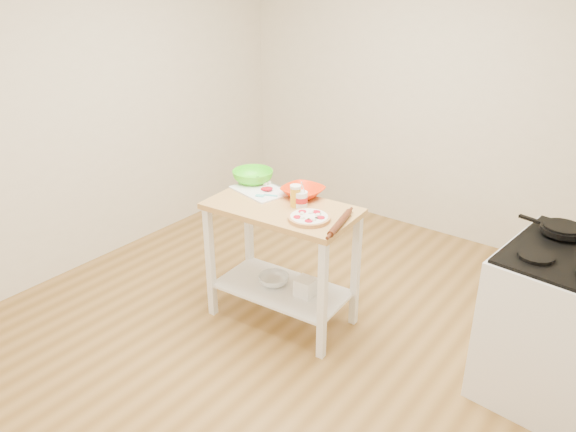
# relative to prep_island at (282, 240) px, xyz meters

# --- Properties ---
(room_shell) EXTENTS (4.04, 4.54, 2.74)m
(room_shell) POSITION_rel_prep_island_xyz_m (0.12, -0.18, 0.71)
(room_shell) COLOR olive
(room_shell) RESTS_ON ground
(prep_island) EXTENTS (1.06, 0.63, 0.90)m
(prep_island) POSITION_rel_prep_island_xyz_m (0.00, 0.00, 0.00)
(prep_island) COLOR tan
(prep_island) RESTS_ON ground
(gas_stove) EXTENTS (0.78, 0.89, 1.11)m
(gas_stove) POSITION_rel_prep_island_xyz_m (1.76, 0.38, -0.17)
(gas_stove) COLOR white
(gas_stove) RESTS_ON ground
(skillet) EXTENTS (0.39, 0.25, 0.03)m
(skillet) POSITION_rel_prep_island_xyz_m (1.62, 0.58, 0.33)
(skillet) COLOR black
(skillet) RESTS_ON gas_stove
(pizza) EXTENTS (0.27, 0.27, 0.04)m
(pizza) POSITION_rel_prep_island_xyz_m (0.27, -0.07, 0.28)
(pizza) COLOR tan
(pizza) RESTS_ON prep_island
(cutting_board) EXTENTS (0.46, 0.38, 0.04)m
(cutting_board) POSITION_rel_prep_island_xyz_m (-0.29, 0.14, 0.27)
(cutting_board) COLOR white
(cutting_board) RESTS_ON prep_island
(spatula) EXTENTS (0.14, 0.10, 0.01)m
(spatula) POSITION_rel_prep_island_xyz_m (-0.18, 0.05, 0.28)
(spatula) COLOR #4FCED0
(spatula) RESTS_ON cutting_board
(knife) EXTENTS (0.27, 0.06, 0.01)m
(knife) POSITION_rel_prep_island_xyz_m (-0.36, 0.27, 0.28)
(knife) COLOR silver
(knife) RESTS_ON cutting_board
(orange_bowl) EXTENTS (0.29, 0.29, 0.07)m
(orange_bowl) POSITION_rel_prep_island_xyz_m (0.01, 0.23, 0.29)
(orange_bowl) COLOR #F33007
(orange_bowl) RESTS_ON prep_island
(green_bowl) EXTENTS (0.31, 0.31, 0.09)m
(green_bowl) POSITION_rel_prep_island_xyz_m (-0.44, 0.22, 0.31)
(green_bowl) COLOR #48E41C
(green_bowl) RESTS_ON prep_island
(beer_pint) EXTENTS (0.08, 0.08, 0.15)m
(beer_pint) POSITION_rel_prep_island_xyz_m (0.07, 0.06, 0.34)
(beer_pint) COLOR gold
(beer_pint) RESTS_ON prep_island
(yogurt_tub) EXTENTS (0.09, 0.09, 0.19)m
(yogurt_tub) POSITION_rel_prep_island_xyz_m (0.11, 0.07, 0.31)
(yogurt_tub) COLOR white
(yogurt_tub) RESTS_ON prep_island
(rolling_pin) EXTENTS (0.13, 0.36, 0.04)m
(rolling_pin) POSITION_rel_prep_island_xyz_m (0.48, -0.03, 0.28)
(rolling_pin) COLOR #542613
(rolling_pin) RESTS_ON prep_island
(shelf_glass_bowl) EXTENTS (0.25, 0.25, 0.07)m
(shelf_glass_bowl) POSITION_rel_prep_island_xyz_m (-0.07, 0.00, -0.35)
(shelf_glass_bowl) COLOR silver
(shelf_glass_bowl) RESTS_ON prep_island
(shelf_bin) EXTENTS (0.14, 0.14, 0.13)m
(shelf_bin) POSITION_rel_prep_island_xyz_m (0.19, 0.02, -0.32)
(shelf_bin) COLOR white
(shelf_bin) RESTS_ON prep_island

